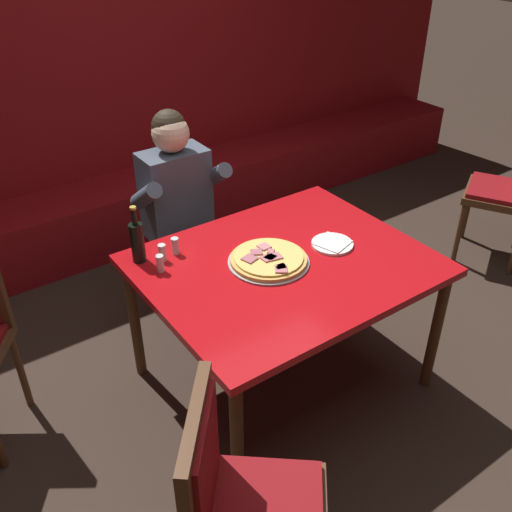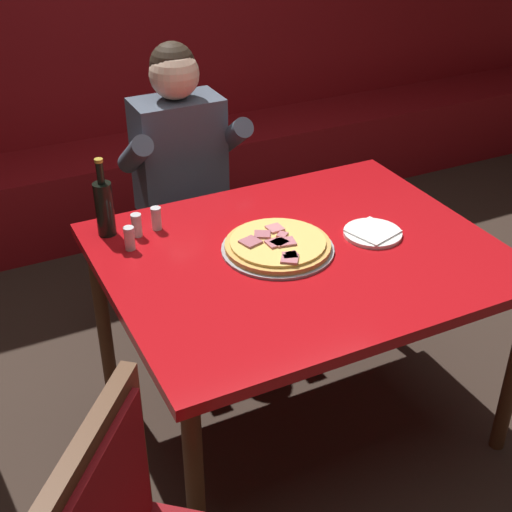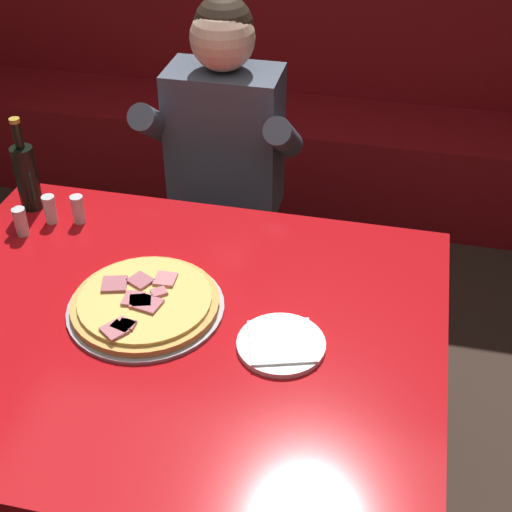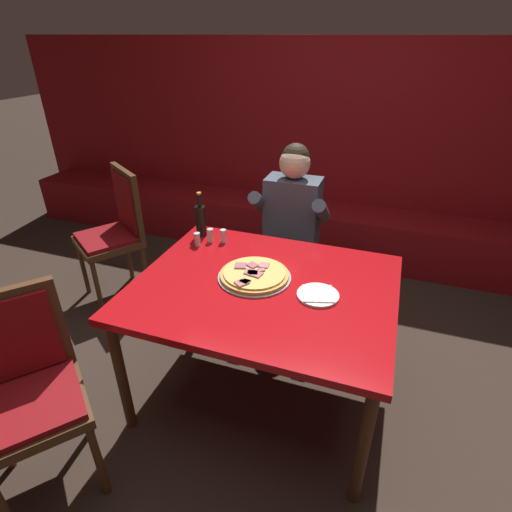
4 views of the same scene
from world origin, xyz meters
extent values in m
plane|color=#33261E|center=(0.00, 0.00, 0.00)|extent=(24.00, 24.00, 0.00)
cube|color=maroon|center=(0.00, 2.18, 0.95)|extent=(6.80, 0.16, 1.90)
cube|color=maroon|center=(0.00, 1.86, 0.23)|extent=(6.46, 0.48, 0.46)
cylinder|color=#4C2D19|center=(-0.61, -0.49, 0.36)|extent=(0.06, 0.06, 0.72)
cylinder|color=#4C2D19|center=(0.61, -0.49, 0.36)|extent=(0.06, 0.06, 0.72)
cylinder|color=#4C2D19|center=(-0.61, 0.49, 0.36)|extent=(0.06, 0.06, 0.72)
cylinder|color=#4C2D19|center=(0.61, 0.49, 0.36)|extent=(0.06, 0.06, 0.72)
cube|color=#B20F14|center=(0.00, 0.00, 0.74)|extent=(1.34, 1.09, 0.04)
cylinder|color=#9E9EA3|center=(-0.07, 0.04, 0.77)|extent=(0.39, 0.39, 0.01)
cylinder|color=gold|center=(-0.07, 0.04, 0.78)|extent=(0.37, 0.37, 0.02)
cylinder|color=#E5BC5B|center=(-0.07, 0.04, 0.80)|extent=(0.33, 0.33, 0.01)
cube|color=#C6757A|center=(-0.04, 0.12, 0.81)|extent=(0.06, 0.06, 0.01)
cube|color=#B76670|center=(-0.05, 0.01, 0.81)|extent=(0.07, 0.07, 0.01)
cube|color=#A85B66|center=(-0.10, 0.10, 0.81)|extent=(0.07, 0.07, 0.01)
cube|color=#A85B66|center=(-0.07, -0.07, 0.81)|extent=(0.04, 0.03, 0.01)
cube|color=#C6757A|center=(-0.08, -0.07, 0.81)|extent=(0.06, 0.06, 0.01)
cube|color=#C6757A|center=(-0.07, 0.02, 0.81)|extent=(0.06, 0.06, 0.01)
cube|color=#B76670|center=(-0.10, -0.09, 0.81)|extent=(0.07, 0.07, 0.01)
cube|color=#B76670|center=(-0.09, 0.03, 0.81)|extent=(0.05, 0.06, 0.01)
cube|color=#A85B66|center=(-0.16, 0.07, 0.81)|extent=(0.08, 0.08, 0.01)
cube|color=#B76670|center=(-0.04, 0.06, 0.81)|extent=(0.05, 0.05, 0.01)
cylinder|color=white|center=(0.29, -0.02, 0.77)|extent=(0.21, 0.21, 0.01)
cube|color=white|center=(0.29, -0.02, 0.78)|extent=(0.19, 0.19, 0.01)
cylinder|color=black|center=(-0.57, 0.41, 0.86)|extent=(0.07, 0.07, 0.20)
cylinder|color=black|center=(-0.57, 0.41, 1.00)|extent=(0.03, 0.03, 0.08)
cylinder|color=#B29933|center=(-0.57, 0.41, 1.05)|extent=(0.03, 0.03, 0.01)
cylinder|color=silver|center=(-0.47, 0.35, 0.80)|extent=(0.04, 0.04, 0.07)
cylinder|color=silver|center=(-0.47, 0.35, 0.79)|extent=(0.03, 0.03, 0.04)
cylinder|color=silver|center=(-0.47, 0.35, 0.84)|extent=(0.04, 0.04, 0.01)
cylinder|color=silver|center=(-0.39, 0.37, 0.80)|extent=(0.04, 0.04, 0.07)
cylinder|color=#516B33|center=(-0.39, 0.37, 0.79)|extent=(0.03, 0.03, 0.04)
cylinder|color=silver|center=(-0.39, 0.37, 0.84)|extent=(0.04, 0.04, 0.01)
cylinder|color=silver|center=(-0.52, 0.27, 0.80)|extent=(0.04, 0.04, 0.07)
cylinder|color=#28231E|center=(-0.52, 0.27, 0.79)|extent=(0.03, 0.03, 0.04)
cylinder|color=silver|center=(-0.52, 0.27, 0.84)|extent=(0.04, 0.04, 0.01)
ellipsoid|color=black|center=(-0.19, 0.62, 0.04)|extent=(0.11, 0.24, 0.09)
ellipsoid|color=black|center=(0.01, 0.62, 0.04)|extent=(0.11, 0.24, 0.09)
cylinder|color=#282833|center=(-0.19, 0.62, 0.23)|extent=(0.11, 0.11, 0.43)
cylinder|color=#282833|center=(0.01, 0.62, 0.23)|extent=(0.11, 0.11, 0.43)
cube|color=#282833|center=(-0.09, 0.72, 0.51)|extent=(0.34, 0.40, 0.12)
cube|color=#424C5B|center=(-0.09, 0.92, 0.78)|extent=(0.38, 0.22, 0.52)
cylinder|color=#424C5B|center=(-0.31, 0.84, 0.86)|extent=(0.09, 0.30, 0.25)
cylinder|color=#424C5B|center=(0.13, 0.84, 0.86)|extent=(0.09, 0.30, 0.25)
sphere|color=beige|center=(-0.09, 0.92, 1.15)|extent=(0.21, 0.21, 0.21)
sphere|color=#2D2319|center=(-0.09, 0.94, 1.18)|extent=(0.19, 0.19, 0.19)
cylinder|color=#4C2D19|center=(2.06, 0.40, 0.23)|extent=(0.04, 0.04, 0.46)
cylinder|color=#4C2D19|center=(1.73, 0.21, 0.23)|extent=(0.04, 0.04, 0.46)
cube|color=#4C2D19|center=(1.98, 0.14, 0.49)|extent=(0.60, 0.60, 0.05)
cube|color=maroon|center=(1.98, 0.14, 0.53)|extent=(0.55, 0.55, 0.03)
cylinder|color=#4C2D19|center=(-0.79, -0.60, 0.23)|extent=(0.04, 0.04, 0.46)
cube|color=maroon|center=(-0.76, -0.87, 0.53)|extent=(0.57, 0.57, 0.03)
cube|color=#4C2D19|center=(-0.92, -0.74, 0.75)|extent=(0.31, 0.37, 0.47)
cube|color=maroon|center=(-0.90, -0.76, 0.75)|extent=(0.25, 0.29, 0.40)
cylinder|color=#4C2D19|center=(-1.19, 0.60, 0.24)|extent=(0.04, 0.04, 0.47)
camera|label=1|loc=(-1.43, -1.78, 2.27)|focal=40.00mm
camera|label=2|loc=(-1.08, -1.83, 2.03)|focal=50.00mm
camera|label=3|loc=(0.50, -1.21, 1.93)|focal=50.00mm
camera|label=4|loc=(0.54, -1.66, 1.91)|focal=28.00mm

